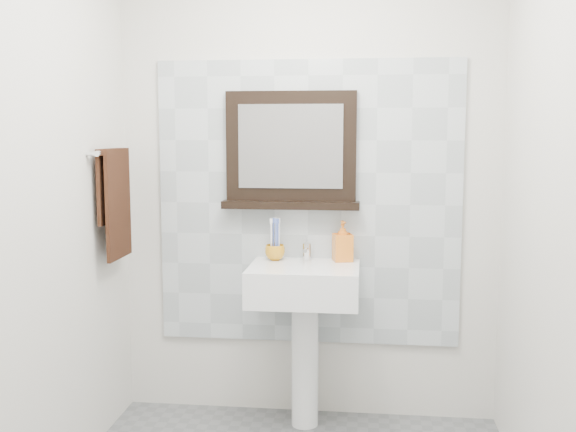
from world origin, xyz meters
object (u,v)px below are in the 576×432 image
object	(u,v)px
toothbrush_cup	(275,252)
soap_dispenser	(343,241)
framed_mirror	(291,153)
hand_towel	(115,195)
pedestal_sink	(304,301)

from	to	relation	value
toothbrush_cup	soap_dispenser	xyz separation A→B (m)	(0.35, 0.02, 0.06)
toothbrush_cup	framed_mirror	distance (m)	0.53
soap_dispenser	toothbrush_cup	bearing A→B (deg)	166.92
toothbrush_cup	soap_dispenser	distance (m)	0.36
soap_dispenser	framed_mirror	bearing A→B (deg)	154.35
toothbrush_cup	hand_towel	xyz separation A→B (m)	(-0.78, -0.22, 0.32)
pedestal_sink	framed_mirror	distance (m)	0.77
pedestal_sink	soap_dispenser	world-z (taller)	soap_dispenser
pedestal_sink	framed_mirror	world-z (taller)	framed_mirror
pedestal_sink	soap_dispenser	size ratio (longest dim) A/B	4.56
hand_towel	soap_dispenser	bearing A→B (deg)	11.79
soap_dispenser	hand_towel	size ratio (longest dim) A/B	0.38
soap_dispenser	hand_towel	distance (m)	1.18
soap_dispenser	pedestal_sink	bearing A→B (deg)	-159.09
framed_mirror	hand_towel	size ratio (longest dim) A/B	1.31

